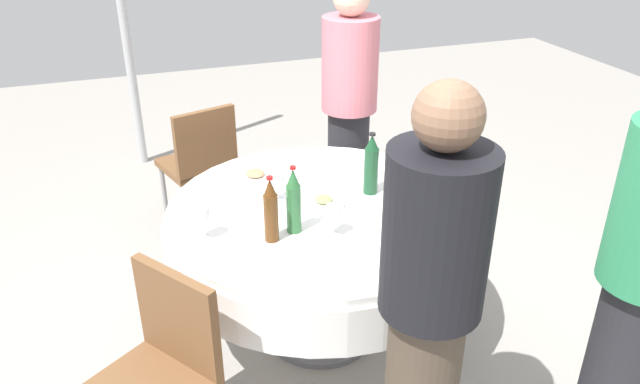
% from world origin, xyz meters
% --- Properties ---
extents(ground_plane, '(10.00, 10.00, 0.00)m').
position_xyz_m(ground_plane, '(0.00, 0.00, 0.00)').
color(ground_plane, gray).
extents(dining_table, '(1.46, 1.46, 0.74)m').
position_xyz_m(dining_table, '(0.00, 0.00, 0.59)').
color(dining_table, white).
rests_on(dining_table, ground_plane).
extents(bottle_brown_far, '(0.06, 0.06, 0.30)m').
position_xyz_m(bottle_brown_far, '(-0.20, 0.29, 0.88)').
color(bottle_brown_far, '#593314').
rests_on(bottle_brown_far, dining_table).
extents(bottle_dark_green_rear, '(0.07, 0.07, 0.31)m').
position_xyz_m(bottle_dark_green_rear, '(0.06, -0.28, 0.89)').
color(bottle_dark_green_rear, '#194728').
rests_on(bottle_dark_green_rear, dining_table).
extents(bottle_amber_mid, '(0.07, 0.07, 0.28)m').
position_xyz_m(bottle_amber_mid, '(-0.22, -0.37, 0.87)').
color(bottle_amber_mid, '#8C5619').
rests_on(bottle_amber_mid, dining_table).
extents(bottle_green_south, '(0.06, 0.06, 0.31)m').
position_xyz_m(bottle_green_south, '(-0.17, 0.18, 0.88)').
color(bottle_green_south, '#2D6B38').
rests_on(bottle_green_south, dining_table).
extents(wine_glass_south, '(0.08, 0.08, 0.16)m').
position_xyz_m(wine_glass_south, '(0.14, 0.17, 0.85)').
color(wine_glass_south, white).
rests_on(wine_glass_south, dining_table).
extents(wine_glass_outer, '(0.07, 0.07, 0.14)m').
position_xyz_m(wine_glass_outer, '(-0.25, 0.03, 0.84)').
color(wine_glass_outer, white).
rests_on(wine_glass_outer, dining_table).
extents(wine_glass_near, '(0.07, 0.07, 0.15)m').
position_xyz_m(wine_glass_near, '(-0.09, 0.56, 0.85)').
color(wine_glass_near, white).
rests_on(wine_glass_near, dining_table).
extents(plate_right, '(0.20, 0.20, 0.04)m').
position_xyz_m(plate_right, '(0.02, -0.02, 0.75)').
color(plate_right, white).
rests_on(plate_right, dining_table).
extents(plate_west, '(0.23, 0.23, 0.04)m').
position_xyz_m(plate_west, '(0.40, 0.21, 0.75)').
color(plate_west, white).
rests_on(plate_west, dining_table).
extents(spoon_rear, '(0.18, 0.06, 0.00)m').
position_xyz_m(spoon_rear, '(-0.05, 0.33, 0.74)').
color(spoon_rear, silver).
rests_on(spoon_rear, dining_table).
extents(person_far, '(0.34, 0.34, 1.63)m').
position_xyz_m(person_far, '(-0.97, -0.04, 0.85)').
color(person_far, '#4C3F33').
rests_on(person_far, ground_plane).
extents(person_mid, '(0.34, 0.34, 1.60)m').
position_xyz_m(person_mid, '(0.98, -0.53, 0.84)').
color(person_mid, '#26262B').
rests_on(person_mid, ground_plane).
extents(chair_near, '(0.56, 0.56, 0.87)m').
position_xyz_m(chair_near, '(-0.56, 0.82, 0.52)').
color(chair_near, brown).
rests_on(chair_near, ground_plane).
extents(chair_north, '(0.50, 0.50, 0.87)m').
position_xyz_m(chair_north, '(1.22, 0.37, 0.52)').
color(chair_north, brown).
rests_on(chair_north, ground_plane).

